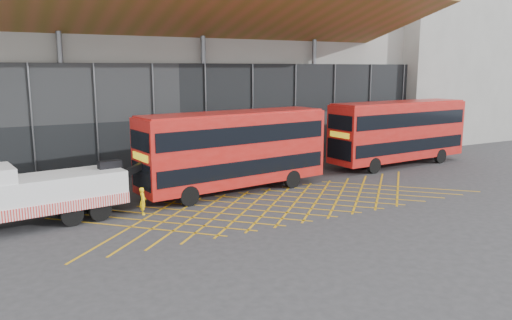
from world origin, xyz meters
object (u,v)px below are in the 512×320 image
recovery_truck (21,193)px  worker (143,201)px  bus_towed (234,148)px  bus_second (399,130)px

recovery_truck → worker: recovery_truck is taller
bus_towed → worker: size_ratio=8.56×
bus_second → worker: bus_second is taller
recovery_truck → bus_second: bus_second is taller
bus_second → recovery_truck: bearing=-177.3°
worker → bus_second: bearing=-67.9°
recovery_truck → worker: 5.87m
bus_towed → worker: (-6.47, -2.13, -2.05)m
recovery_truck → bus_towed: size_ratio=0.87×
recovery_truck → bus_towed: bus_towed is taller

